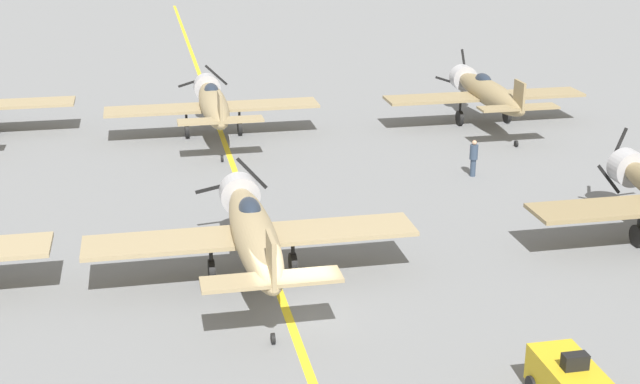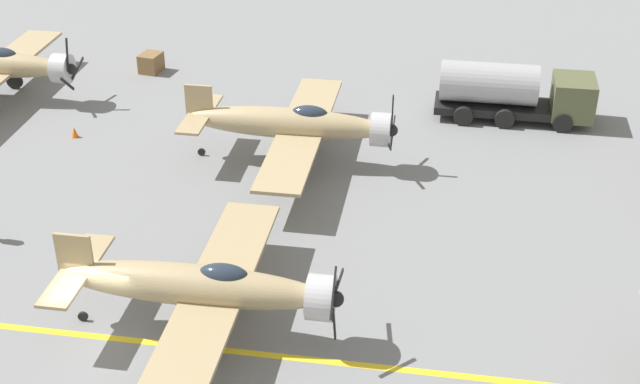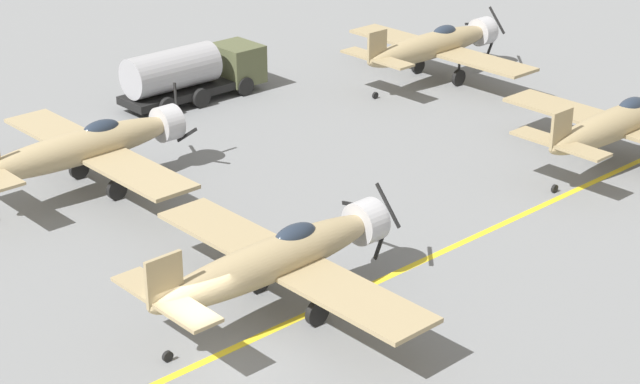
# 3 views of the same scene
# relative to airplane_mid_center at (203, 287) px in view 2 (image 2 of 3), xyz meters

# --- Properties ---
(ground_plane) EXTENTS (400.00, 400.00, 0.00)m
(ground_plane) POSITION_rel_airplane_mid_center_xyz_m (0.78, -3.66, -2.01)
(ground_plane) COLOR slate
(taxiway_stripe) EXTENTS (0.30, 160.00, 0.01)m
(taxiway_stripe) POSITION_rel_airplane_mid_center_xyz_m (0.78, -3.66, -2.01)
(taxiway_stripe) COLOR yellow
(taxiway_stripe) RESTS_ON ground
(airplane_mid_center) EXTENTS (12.00, 9.98, 3.65)m
(airplane_mid_center) POSITION_rel_airplane_mid_center_xyz_m (0.00, 0.00, 0.00)
(airplane_mid_center) COLOR tan
(airplane_mid_center) RESTS_ON ground
(airplane_mid_left) EXTENTS (12.00, 9.98, 3.80)m
(airplane_mid_left) POSITION_rel_airplane_mid_center_xyz_m (-13.04, 0.65, 0.00)
(airplane_mid_left) COLOR tan
(airplane_mid_left) RESTS_ON ground
(fuel_tanker) EXTENTS (2.67, 8.00, 2.98)m
(fuel_tanker) POSITION_rel_airplane_mid_center_xyz_m (-19.67, 10.94, -0.50)
(fuel_tanker) COLOR black
(fuel_tanker) RESTS_ON ground
(supply_crate_by_tanker) EXTENTS (1.47, 1.30, 1.09)m
(supply_crate_by_tanker) POSITION_rel_airplane_mid_center_xyz_m (-22.83, -9.72, -1.47)
(supply_crate_by_tanker) COLOR brown
(supply_crate_by_tanker) RESTS_ON ground
(traffic_cone) EXTENTS (0.36, 0.36, 0.55)m
(traffic_cone) POSITION_rel_airplane_mid_center_xyz_m (-13.93, -10.72, -1.74)
(traffic_cone) COLOR orange
(traffic_cone) RESTS_ON ground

